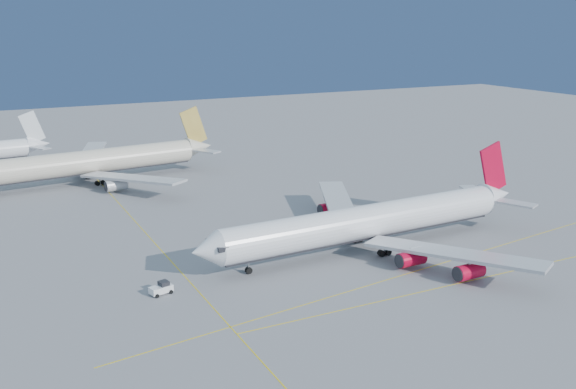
# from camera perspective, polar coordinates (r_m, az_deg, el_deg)

# --- Properties ---
(ground) EXTENTS (500.00, 500.00, 0.00)m
(ground) POSITION_cam_1_polar(r_m,az_deg,el_deg) (120.88, 10.69, -5.41)
(ground) COLOR slate
(ground) RESTS_ON ground
(taxiway_lines) EXTENTS (118.86, 140.00, 0.02)m
(taxiway_lines) POSITION_cam_1_polar(r_m,az_deg,el_deg) (118.08, 3.09, -5.66)
(taxiway_lines) COLOR #DEBD0C
(taxiway_lines) RESTS_ON ground
(airliner_virgin) EXTENTS (72.64, 65.24, 17.93)m
(airliner_virgin) POSITION_cam_1_polar(r_m,az_deg,el_deg) (122.29, 7.59, -2.36)
(airliner_virgin) COLOR white
(airliner_virgin) RESTS_ON ground
(airliner_etihad) EXTENTS (70.06, 64.28, 18.29)m
(airliner_etihad) POSITION_cam_1_polar(r_m,az_deg,el_deg) (179.61, -16.77, 2.83)
(airliner_etihad) COLOR beige
(airliner_etihad) RESTS_ON ground
(pushback_tug) EXTENTS (3.89, 2.87, 2.01)m
(pushback_tug) POSITION_cam_1_polar(r_m,az_deg,el_deg) (104.81, -11.18, -8.17)
(pushback_tug) COLOR white
(pushback_tug) RESTS_ON ground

